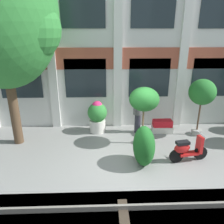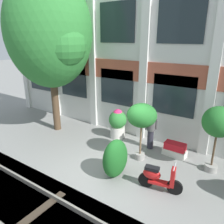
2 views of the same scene
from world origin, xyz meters
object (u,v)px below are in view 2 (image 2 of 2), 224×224
(resident_by_doorway, at_px, (151,130))
(topiary_hedge, at_px, (115,158))
(potted_plant_square_trough, at_px, (175,150))
(scooter_second_parked, at_px, (158,178))
(potted_plant_low_pan, at_px, (142,117))
(potted_plant_tall_urn, at_px, (218,124))
(potted_plant_ribbed_drum, at_px, (118,122))
(broadleaf_tree, at_px, (49,35))

(resident_by_doorway, distance_m, topiary_hedge, 2.50)
(potted_plant_square_trough, xyz_separation_m, scooter_second_parked, (0.24, -2.33, 0.17))
(potted_plant_low_pan, relative_size, scooter_second_parked, 1.65)
(potted_plant_tall_urn, height_order, potted_plant_ribbed_drum, potted_plant_tall_urn)
(resident_by_doorway, bearing_deg, broadleaf_tree, -117.88)
(potted_plant_square_trough, distance_m, scooter_second_parked, 2.35)
(resident_by_doorway, bearing_deg, scooter_second_parked, -7.64)
(potted_plant_ribbed_drum, bearing_deg, resident_by_doorway, -4.61)
(broadleaf_tree, distance_m, potted_plant_low_pan, 5.70)
(topiary_hedge, bearing_deg, scooter_second_parked, 4.41)
(resident_by_doorway, relative_size, topiary_hedge, 1.16)
(potted_plant_low_pan, bearing_deg, topiary_hedge, -98.19)
(broadleaf_tree, distance_m, resident_by_doorway, 6.24)
(potted_plant_low_pan, height_order, topiary_hedge, potted_plant_low_pan)
(topiary_hedge, bearing_deg, broadleaf_tree, 159.98)
(potted_plant_tall_urn, height_order, scooter_second_parked, potted_plant_tall_urn)
(scooter_second_parked, relative_size, resident_by_doorway, 0.89)
(scooter_second_parked, distance_m, resident_by_doorway, 2.75)
(scooter_second_parked, height_order, topiary_hedge, topiary_hedge)
(potted_plant_square_trough, height_order, potted_plant_tall_urn, potted_plant_tall_urn)
(potted_plant_tall_urn, relative_size, potted_plant_low_pan, 1.06)
(potted_plant_ribbed_drum, bearing_deg, potted_plant_tall_urn, -6.34)
(potted_plant_square_trough, relative_size, potted_plant_tall_urn, 0.40)
(potted_plant_ribbed_drum, bearing_deg, potted_plant_low_pan, -33.36)
(potted_plant_square_trough, distance_m, topiary_hedge, 2.78)
(potted_plant_ribbed_drum, relative_size, scooter_second_parked, 1.02)
(broadleaf_tree, relative_size, topiary_hedge, 5.43)
(broadleaf_tree, xyz_separation_m, potted_plant_square_trough, (5.96, 0.74, -4.38))
(potted_plant_tall_urn, xyz_separation_m, potted_plant_ribbed_drum, (-4.27, 0.47, -1.06))
(potted_plant_low_pan, distance_m, scooter_second_parked, 2.29)
(potted_plant_square_trough, xyz_separation_m, resident_by_doorway, (-1.09, 0.04, 0.56))
(potted_plant_ribbed_drum, xyz_separation_m, topiary_hedge, (1.57, -2.63, -0.09))
(broadleaf_tree, distance_m, potted_plant_ribbed_drum, 5.07)
(broadleaf_tree, distance_m, potted_plant_square_trough, 7.43)
(scooter_second_parked, relative_size, topiary_hedge, 1.02)
(scooter_second_parked, xyz_separation_m, topiary_hedge, (-1.50, -0.12, 0.23))
(broadleaf_tree, height_order, resident_by_doorway, broadleaf_tree)
(potted_plant_square_trough, height_order, scooter_second_parked, scooter_second_parked)
(potted_plant_square_trough, bearing_deg, potted_plant_ribbed_drum, 176.37)
(potted_plant_tall_urn, xyz_separation_m, topiary_hedge, (-2.69, -2.16, -1.14))
(broadleaf_tree, relative_size, resident_by_doorway, 4.70)
(potted_plant_ribbed_drum, distance_m, scooter_second_parked, 3.99)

